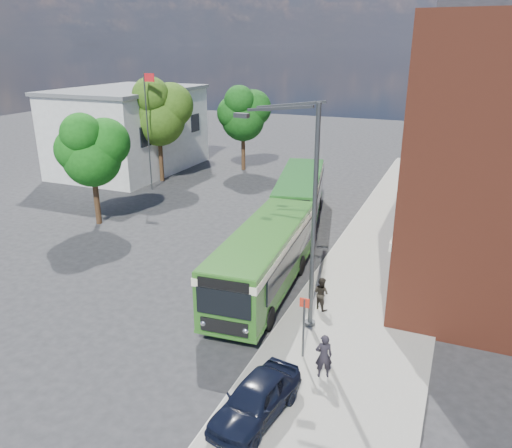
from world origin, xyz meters
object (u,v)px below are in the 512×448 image
at_px(bus_front, 264,255).
at_px(bus_rear, 300,193).
at_px(street_lamp, 305,216).
at_px(parked_car, 256,399).

relative_size(bus_front, bus_rear, 1.00).
distance_m(bus_front, bus_rear, 10.40).
bearing_deg(street_lamp, parked_car, -85.96).
xyz_separation_m(street_lamp, parked_car, (0.41, -5.75, -4.00)).
xyz_separation_m(street_lamp, bus_rear, (-4.23, 12.59, -2.96)).
xyz_separation_m(street_lamp, bus_front, (-2.57, 2.32, -2.96)).
xyz_separation_m(bus_front, bus_rear, (-1.67, 10.26, -0.00)).
height_order(bus_rear, parked_car, bus_rear).
relative_size(street_lamp, bus_front, 0.87).
bearing_deg(bus_front, bus_rear, 99.22).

